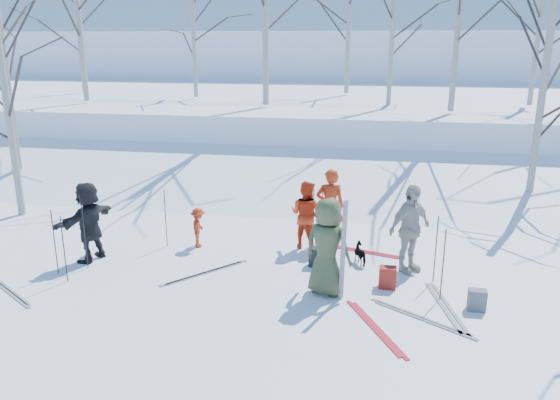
% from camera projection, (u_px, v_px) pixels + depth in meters
% --- Properties ---
extents(ground, '(120.00, 120.00, 0.00)m').
position_uv_depth(ground, '(266.00, 288.00, 10.36)').
color(ground, white).
rests_on(ground, ground).
extents(snow_ramp, '(70.00, 9.49, 4.12)m').
position_uv_depth(snow_ramp, '(311.00, 186.00, 16.92)').
color(snow_ramp, white).
rests_on(snow_ramp, ground).
extents(snow_plateau, '(70.00, 18.00, 2.20)m').
position_uv_depth(snow_plateau, '(337.00, 116.00, 26.12)').
color(snow_plateau, white).
rests_on(snow_plateau, ground).
extents(far_hill, '(90.00, 30.00, 6.00)m').
position_uv_depth(far_hill, '(357.00, 71.00, 45.66)').
color(far_hill, white).
rests_on(far_hill, ground).
extents(skier_olive_center, '(1.04, 0.86, 1.83)m').
position_uv_depth(skier_olive_center, '(327.00, 247.00, 9.88)').
color(skier_olive_center, '#3F482B').
rests_on(skier_olive_center, ground).
extents(skier_red_north, '(0.71, 0.52, 1.77)m').
position_uv_depth(skier_red_north, '(330.00, 207.00, 12.35)').
color(skier_red_north, '#B73111').
rests_on(skier_red_north, ground).
extents(skier_redor_behind, '(0.92, 0.83, 1.55)m').
position_uv_depth(skier_redor_behind, '(306.00, 215.00, 12.17)').
color(skier_redor_behind, red).
rests_on(skier_redor_behind, ground).
extents(skier_red_seated, '(0.42, 0.63, 0.92)m').
position_uv_depth(skier_red_seated, '(199.00, 227.00, 12.28)').
color(skier_red_seated, '#B73111').
rests_on(skier_red_seated, ground).
extents(skier_cream_east, '(1.07, 1.05, 1.81)m').
position_uv_depth(skier_cream_east, '(410.00, 229.00, 10.85)').
color(skier_cream_east, beige).
rests_on(skier_cream_east, ground).
extents(skier_grey_west, '(0.91, 1.66, 1.71)m').
position_uv_depth(skier_grey_west, '(89.00, 221.00, 11.44)').
color(skier_grey_west, black).
rests_on(skier_grey_west, ground).
extents(dog, '(0.46, 0.57, 0.44)m').
position_uv_depth(dog, '(362.00, 254.00, 11.40)').
color(dog, black).
rests_on(dog, ground).
extents(upright_ski_left, '(0.12, 0.17, 1.90)m').
position_uv_depth(upright_ski_left, '(343.00, 251.00, 9.59)').
color(upright_ski_left, silver).
rests_on(upright_ski_left, ground).
extents(upright_ski_right, '(0.12, 0.23, 1.89)m').
position_uv_depth(upright_ski_right, '(344.00, 250.00, 9.63)').
color(upright_ski_right, silver).
rests_on(upright_ski_right, ground).
extents(ski_pair_a, '(1.94, 2.08, 0.02)m').
position_uv_depth(ski_pair_a, '(421.00, 318.00, 9.19)').
color(ski_pair_a, silver).
rests_on(ski_pair_a, ground).
extents(ski_pair_b, '(1.75, 2.06, 0.02)m').
position_uv_depth(ski_pair_b, '(375.00, 328.00, 8.89)').
color(ski_pair_b, '#B61A2B').
rests_on(ski_pair_b, ground).
extents(ski_pair_c, '(2.08, 2.10, 0.02)m').
position_uv_depth(ski_pair_c, '(205.00, 273.00, 10.98)').
color(ski_pair_c, silver).
rests_on(ski_pair_c, ground).
extents(ski_pair_d, '(1.95, 2.08, 0.02)m').
position_uv_depth(ski_pair_d, '(8.00, 290.00, 10.22)').
color(ski_pair_d, silver).
rests_on(ski_pair_d, ground).
extents(ski_pair_e, '(1.24, 2.01, 0.02)m').
position_uv_depth(ski_pair_e, '(361.00, 251.00, 12.12)').
color(ski_pair_e, '#B61A2B').
rests_on(ski_pair_e, ground).
extents(ski_pair_f, '(0.99, 1.98, 0.02)m').
position_uv_depth(ski_pair_f, '(446.00, 307.00, 9.57)').
color(ski_pair_f, silver).
rests_on(ski_pair_f, ground).
extents(ski_pole_a, '(0.02, 0.02, 1.34)m').
position_uv_depth(ski_pole_a, '(443.00, 265.00, 9.72)').
color(ski_pole_a, black).
rests_on(ski_pole_a, ground).
extents(ski_pole_b, '(0.02, 0.02, 1.34)m').
position_uv_depth(ski_pole_b, '(85.00, 237.00, 11.07)').
color(ski_pole_b, black).
rests_on(ski_pole_b, ground).
extents(ski_pole_c, '(0.02, 0.02, 1.34)m').
position_uv_depth(ski_pole_c, '(64.00, 249.00, 10.43)').
color(ski_pole_c, black).
rests_on(ski_pole_c, ground).
extents(ski_pole_d, '(0.02, 0.02, 1.34)m').
position_uv_depth(ski_pole_d, '(322.00, 213.00, 12.63)').
color(ski_pole_d, black).
rests_on(ski_pole_d, ground).
extents(ski_pole_e, '(0.02, 0.02, 1.34)m').
position_uv_depth(ski_pole_e, '(55.00, 242.00, 10.79)').
color(ski_pole_e, black).
rests_on(ski_pole_e, ground).
extents(ski_pole_f, '(0.02, 0.02, 1.34)m').
position_uv_depth(ski_pole_f, '(436.00, 249.00, 10.42)').
color(ski_pole_f, black).
rests_on(ski_pole_f, ground).
extents(ski_pole_g, '(0.02, 0.02, 1.34)m').
position_uv_depth(ski_pole_g, '(313.00, 218.00, 12.23)').
color(ski_pole_g, black).
rests_on(ski_pole_g, ground).
extents(ski_pole_h, '(0.02, 0.02, 1.34)m').
position_uv_depth(ski_pole_h, '(166.00, 218.00, 12.24)').
color(ski_pole_h, black).
rests_on(ski_pole_h, ground).
extents(backpack_red, '(0.32, 0.22, 0.42)m').
position_uv_depth(backpack_red, '(387.00, 277.00, 10.29)').
color(backpack_red, maroon).
rests_on(backpack_red, ground).
extents(backpack_grey, '(0.30, 0.20, 0.38)m').
position_uv_depth(backpack_grey, '(477.00, 300.00, 9.45)').
color(backpack_grey, '#55595C').
rests_on(backpack_grey, ground).
extents(backpack_dark, '(0.34, 0.24, 0.40)m').
position_uv_depth(backpack_dark, '(317.00, 257.00, 11.30)').
color(backpack_dark, black).
rests_on(backpack_dark, ground).
extents(birch_plateau_a, '(5.11, 5.11, 6.45)m').
position_uv_depth(birch_plateau_a, '(459.00, 10.00, 17.53)').
color(birch_plateau_a, silver).
rests_on(birch_plateau_a, snow_plateau).
extents(birch_plateau_c, '(4.19, 4.19, 5.13)m').
position_uv_depth(birch_plateau_c, '(79.00, 34.00, 24.94)').
color(birch_plateau_c, silver).
rests_on(birch_plateau_c, snow_plateau).
extents(birch_plateau_d, '(4.19, 4.19, 5.13)m').
position_uv_depth(birch_plateau_d, '(538.00, 32.00, 19.39)').
color(birch_plateau_d, silver).
rests_on(birch_plateau_d, snow_plateau).
extents(birch_plateau_e, '(4.99, 4.99, 6.28)m').
position_uv_depth(birch_plateau_e, '(349.00, 20.00, 23.71)').
color(birch_plateau_e, silver).
rests_on(birch_plateau_e, snow_plateau).
extents(birch_plateau_f, '(4.10, 4.10, 4.99)m').
position_uv_depth(birch_plateau_f, '(392.00, 34.00, 19.42)').
color(birch_plateau_f, silver).
rests_on(birch_plateau_f, snow_plateau).
extents(birch_plateau_h, '(3.74, 3.74, 4.49)m').
position_uv_depth(birch_plateau_h, '(194.00, 41.00, 22.40)').
color(birch_plateau_h, silver).
rests_on(birch_plateau_h, snow_plateau).
extents(birch_plateau_j, '(5.31, 5.31, 6.73)m').
position_uv_depth(birch_plateau_j, '(78.00, 11.00, 20.60)').
color(birch_plateau_j, silver).
rests_on(birch_plateau_j, snow_plateau).
extents(birch_edge_a, '(4.63, 4.63, 5.76)m').
position_uv_depth(birch_edge_a, '(7.00, 107.00, 13.88)').
color(birch_edge_a, silver).
rests_on(birch_edge_a, ground).
extents(birch_edge_d, '(5.23, 5.23, 6.61)m').
position_uv_depth(birch_edge_d, '(7.00, 81.00, 16.61)').
color(birch_edge_d, silver).
rests_on(birch_edge_d, ground).
extents(birch_edge_e, '(4.51, 4.51, 5.59)m').
position_uv_depth(birch_edge_e, '(540.00, 109.00, 14.21)').
color(birch_edge_e, silver).
rests_on(birch_edge_e, ground).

